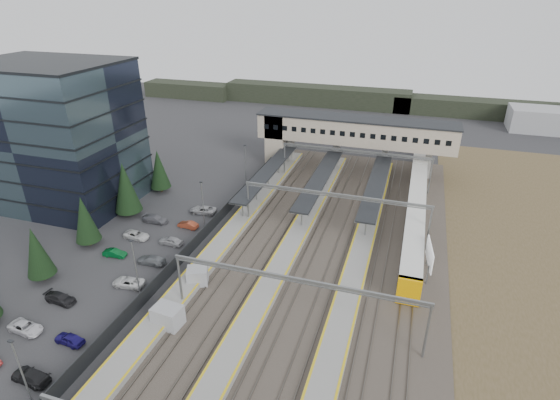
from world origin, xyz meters
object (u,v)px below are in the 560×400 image
(footbridge, at_px, (341,132))
(train, at_px, (417,193))
(relay_cabin_near, at_px, (168,317))
(office_building, at_px, (56,135))
(relay_cabin_far, at_px, (198,276))
(billboard, at_px, (429,255))

(footbridge, relative_size, train, 0.68)
(relay_cabin_near, xyz_separation_m, train, (25.68, 41.16, 0.71))
(office_building, xyz_separation_m, relay_cabin_near, (34.32, -23.75, -10.87))
(office_building, relative_size, train, 0.41)
(office_building, distance_m, relay_cabin_far, 38.93)
(office_building, height_order, train, office_building)
(footbridge, height_order, train, footbridge)
(relay_cabin_near, xyz_separation_m, billboard, (27.84, 19.19, 1.77))
(relay_cabin_far, bearing_deg, billboard, 21.52)
(office_building, height_order, relay_cabin_near, office_building)
(footbridge, bearing_deg, train, -37.68)
(relay_cabin_near, distance_m, footbridge, 54.96)
(footbridge, bearing_deg, relay_cabin_near, -99.90)
(train, bearing_deg, office_building, -163.82)
(relay_cabin_near, relative_size, footbridge, 0.08)
(office_building, relative_size, billboard, 4.38)
(train, height_order, billboard, billboard)
(train, bearing_deg, billboard, -84.39)
(relay_cabin_near, distance_m, train, 48.52)
(relay_cabin_near, xyz_separation_m, relay_cabin_far, (-0.44, 8.04, -0.13))
(office_building, height_order, billboard, office_building)
(office_building, relative_size, footbridge, 0.60)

